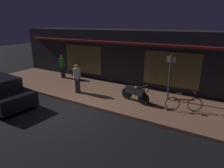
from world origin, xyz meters
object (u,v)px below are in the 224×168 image
Objects in this scene: person_photographer at (63,66)px; bicycle_parked at (184,104)px; motorcycle at (136,93)px; person_bystander at (77,78)px; sign_post at (170,75)px.

bicycle_parked is at bearing -8.29° from person_photographer.
bicycle_parked is (2.35, 0.15, -0.14)m from motorcycle.
person_bystander is (-5.83, -0.59, 0.52)m from bicycle_parked.
bicycle_parked is 1.74m from sign_post.
bicycle_parked is 5.88m from person_bystander.
sign_post reaches higher than person_bystander.
bicycle_parked is 0.64× the size of sign_post.
motorcycle is at bearing 7.26° from person_bystander.
motorcycle is 1.98m from sign_post.
person_bystander reaches higher than bicycle_parked.
person_photographer is at bearing 177.96° from sign_post.
sign_post is at bearing 40.51° from motorcycle.
person_bystander is (-3.48, -0.44, 0.38)m from motorcycle.
person_photographer is at bearing 148.12° from person_bystander.
person_bystander is (3.02, -1.88, 0.00)m from person_photographer.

